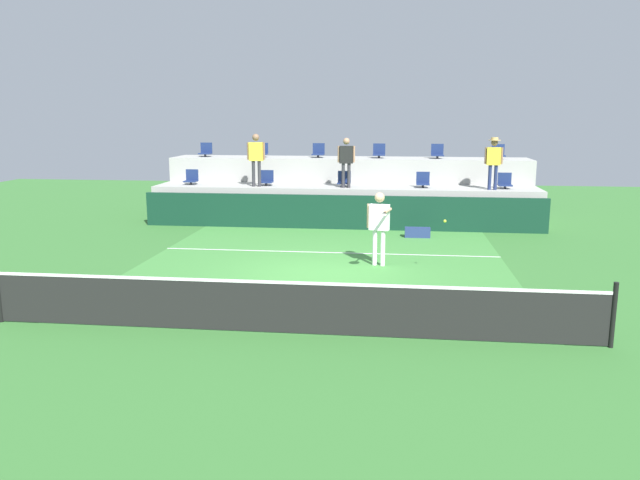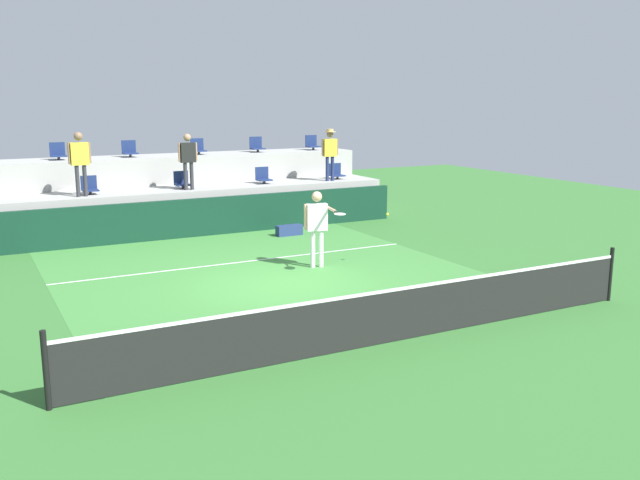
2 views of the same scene
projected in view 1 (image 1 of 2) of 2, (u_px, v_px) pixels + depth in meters
The scene contains 24 objects.
ground_plane at pixel (318, 275), 14.46m from camera, with size 40.00×40.00×0.00m, color #336B2D.
court_inner_paint at pixel (323, 265), 15.43m from camera, with size 9.00×10.00×0.01m, color #3D7F38.
court_service_line at pixel (329, 252), 16.79m from camera, with size 9.00×0.06×0.00m, color white.
tennis_net at pixel (288, 305), 10.47m from camera, with size 10.48×0.08×1.07m.
sponsor_backboard at pixel (341, 212), 20.19m from camera, with size 13.00×0.16×1.10m, color #0F3323.
seating_tier_lower at pixel (344, 204), 21.44m from camera, with size 13.00×1.80×1.25m, color #9E9E99.
seating_tier_upper at pixel (348, 186), 23.11m from camera, with size 13.00×1.80×2.10m, color #9E9E99.
stadium_chair_lower_far_left at pixel (191, 178), 21.85m from camera, with size 0.44×0.40×0.52m.
stadium_chair_lower_left at pixel (267, 179), 21.53m from camera, with size 0.44×0.40×0.52m.
stadium_chair_lower_center at pixel (344, 180), 21.21m from camera, with size 0.44×0.40×0.52m.
stadium_chair_lower_right at pixel (423, 181), 20.90m from camera, with size 0.44×0.40×0.52m.
stadium_chair_lower_far_right at pixel (505, 182), 20.59m from camera, with size 0.44×0.40×0.52m.
stadium_chair_upper_far_left at pixel (206, 151), 23.44m from camera, with size 0.44×0.40×0.52m.
stadium_chair_upper_left at pixel (262, 151), 23.18m from camera, with size 0.44×0.40×0.52m.
stadium_chair_upper_mid_left at pixel (318, 152), 22.93m from camera, with size 0.44×0.40×0.52m.
stadium_chair_upper_mid_right at pixel (379, 152), 22.67m from camera, with size 0.44×0.40×0.52m.
stadium_chair_upper_right at pixel (437, 152), 22.42m from camera, with size 0.44×0.40×0.52m.
stadium_chair_upper_far_right at pixel (498, 153), 22.17m from camera, with size 0.44×0.40×0.52m.
tennis_player at pixel (379, 221), 15.13m from camera, with size 0.61×1.31×1.80m.
spectator_in_white at pixel (256, 155), 21.02m from camera, with size 0.61×0.25×1.77m.
spectator_leaning_on_rail at pixel (346, 158), 20.68m from camera, with size 0.58×0.22×1.65m.
spectator_with_hat at pixel (494, 158), 20.11m from camera, with size 0.58×0.43×1.68m.
tennis_ball at pixel (445, 221), 14.29m from camera, with size 0.07×0.07×0.07m.
equipment_bag at pixel (417, 232), 18.89m from camera, with size 0.76×0.28×0.30m, color navy.
Camera 1 is at (1.75, -13.91, 3.62)m, focal length 35.14 mm.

